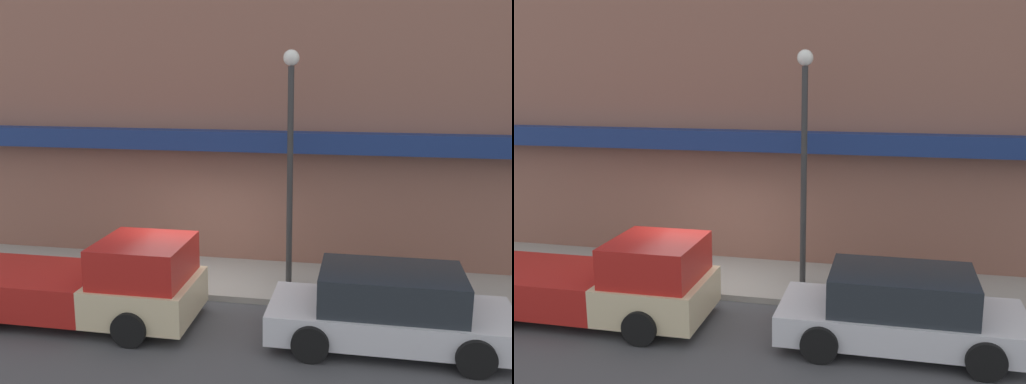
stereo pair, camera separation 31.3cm
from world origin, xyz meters
The scene contains 7 objects.
ground_plane centered at (0.00, 0.00, 0.00)m, with size 80.00×80.00×0.00m, color #424244.
sidewalk centered at (0.00, 1.32, 0.07)m, with size 36.00×2.64×0.14m.
building centered at (0.02, 4.12, 4.65)m, with size 19.80×3.80×9.74m.
pickup_truck centered at (-1.63, -1.41, 0.78)m, with size 5.20×2.20×1.78m.
parked_car centered at (4.41, -1.41, 0.72)m, with size 4.52×2.07×1.49m.
fire_hydrant centered at (4.90, 0.70, 0.48)m, with size 0.19×0.19×0.68m.
street_lamp centered at (2.16, 1.05, 3.55)m, with size 0.36×0.36×5.43m.
Camera 1 is at (3.83, -11.72, 5.06)m, focal length 40.00 mm.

